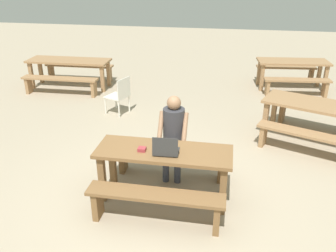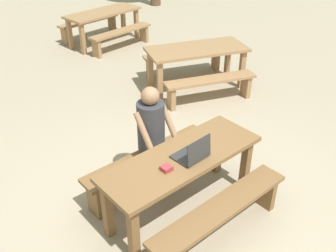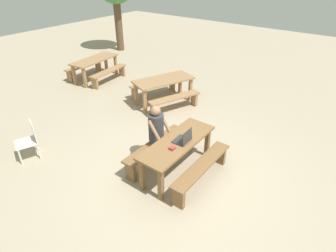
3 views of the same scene
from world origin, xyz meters
TOP-DOWN VIEW (x-y plane):
  - ground_plane at (0.00, 0.00)m, footprint 30.00×30.00m
  - picnic_table_front at (0.00, 0.00)m, footprint 1.87×0.65m
  - bench_near at (0.00, -0.58)m, footprint 1.76×0.30m
  - bench_far at (0.00, 0.58)m, footprint 1.76×0.30m
  - laptop at (0.05, -0.11)m, footprint 0.35×0.30m
  - small_pouch at (-0.29, -0.07)m, footprint 0.11×0.10m
  - person_seated at (0.04, 0.55)m, footprint 0.43×0.42m
  - plastic_chair at (-1.55, 2.91)m, footprint 0.57×0.57m
  - picnic_table_mid at (2.46, 5.43)m, footprint 1.89×0.88m
  - bench_mid_south at (2.52, 4.82)m, footprint 1.66×0.46m
  - bench_mid_north at (2.40, 6.04)m, footprint 1.66×0.46m
  - picnic_table_distant at (2.40, 2.22)m, footprint 1.96×1.39m
  - bench_distant_south at (2.17, 1.63)m, footprint 1.61×0.88m
  - bench_distant_north at (2.64, 2.81)m, footprint 1.61×0.88m

SIDE VIEW (x-z plane):
  - ground_plane at x=0.00m, z-range 0.00..0.00m
  - bench_distant_south at x=2.17m, z-range 0.11..0.56m
  - bench_distant_north at x=2.64m, z-range 0.11..0.56m
  - bench_mid_south at x=2.52m, z-range 0.11..0.56m
  - bench_mid_north at x=2.40m, z-range 0.11..0.56m
  - bench_near at x=0.00m, z-range 0.12..0.58m
  - bench_far at x=0.00m, z-range 0.12..0.58m
  - plastic_chair at x=-1.55m, z-range 0.02..0.86m
  - picnic_table_front at x=0.00m, z-range 0.25..1.02m
  - picnic_table_mid at x=2.46m, z-range 0.26..1.02m
  - picnic_table_distant at x=2.40m, z-range 0.26..1.04m
  - person_seated at x=0.04m, z-range 0.12..1.46m
  - small_pouch at x=-0.29m, z-range 0.77..0.82m
  - laptop at x=0.05m, z-range 0.70..0.97m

